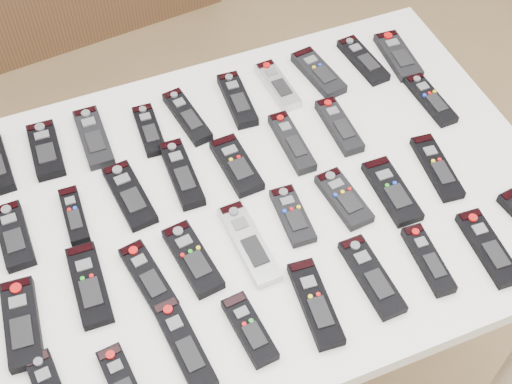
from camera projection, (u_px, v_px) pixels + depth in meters
name	position (u px, v px, depth m)	size (l,w,h in m)	color
ground	(276.00, 365.00, 2.11)	(4.00, 4.00, 0.00)	olive
table	(256.00, 214.00, 1.56)	(1.25, 0.88, 0.78)	white
remote_1	(46.00, 150.00, 1.58)	(0.06, 0.16, 0.02)	black
remote_2	(93.00, 137.00, 1.61)	(0.06, 0.18, 0.02)	black
remote_3	(149.00, 130.00, 1.62)	(0.05, 0.15, 0.02)	black
remote_4	(187.00, 117.00, 1.64)	(0.05, 0.17, 0.02)	black
remote_5	(237.00, 100.00, 1.68)	(0.05, 0.17, 0.02)	black
remote_6	(278.00, 86.00, 1.71)	(0.05, 0.16, 0.02)	#B7B7BC
remote_7	(318.00, 73.00, 1.73)	(0.06, 0.16, 0.02)	black
remote_8	(363.00, 60.00, 1.76)	(0.05, 0.17, 0.02)	black
remote_9	(398.00, 56.00, 1.77)	(0.06, 0.17, 0.02)	black
remote_10	(14.00, 236.00, 1.44)	(0.06, 0.16, 0.02)	black
remote_11	(74.00, 216.00, 1.47)	(0.04, 0.14, 0.02)	black
remote_12	(130.00, 195.00, 1.50)	(0.06, 0.18, 0.02)	black
remote_13	(182.00, 174.00, 1.54)	(0.05, 0.18, 0.02)	black
remote_14	(236.00, 165.00, 1.55)	(0.06, 0.16, 0.02)	black
remote_15	(292.00, 142.00, 1.59)	(0.04, 0.17, 0.02)	black
remote_16	(339.00, 126.00, 1.62)	(0.05, 0.17, 0.02)	black
remote_17	(430.00, 100.00, 1.68)	(0.05, 0.17, 0.02)	black
remote_18	(22.00, 324.00, 1.32)	(0.06, 0.18, 0.02)	black
remote_19	(89.00, 285.00, 1.37)	(0.06, 0.18, 0.02)	black
remote_20	(148.00, 278.00, 1.38)	(0.05, 0.17, 0.02)	black
remote_21	(193.00, 259.00, 1.40)	(0.06, 0.17, 0.02)	black
remote_22	(249.00, 243.00, 1.43)	(0.05, 0.20, 0.02)	#B7B7BC
remote_23	(293.00, 215.00, 1.47)	(0.05, 0.14, 0.02)	black
remote_24	(344.00, 199.00, 1.50)	(0.06, 0.15, 0.02)	black
remote_25	(392.00, 191.00, 1.51)	(0.06, 0.17, 0.02)	black
remote_26	(437.00, 167.00, 1.55)	(0.05, 0.18, 0.02)	black
remote_29	(184.00, 345.00, 1.29)	(0.05, 0.19, 0.02)	black
remote_30	(250.00, 329.00, 1.31)	(0.05, 0.15, 0.02)	black
remote_31	(315.00, 303.00, 1.34)	(0.05, 0.18, 0.02)	black
remote_32	(372.00, 276.00, 1.38)	(0.05, 0.18, 0.02)	black
remote_33	(428.00, 260.00, 1.40)	(0.04, 0.16, 0.02)	black
remote_34	(488.00, 248.00, 1.42)	(0.05, 0.18, 0.02)	black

